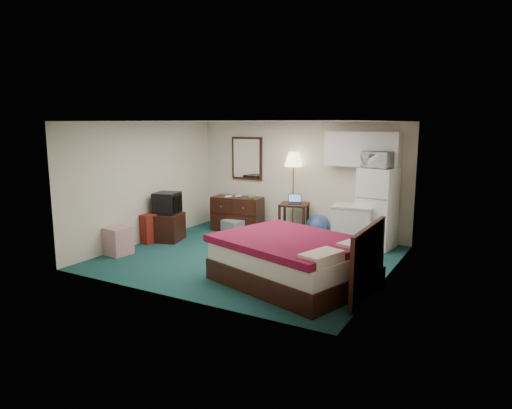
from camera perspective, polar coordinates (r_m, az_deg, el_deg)
The scene contains 25 objects.
floor at distance 8.56m, azimuth -0.84°, elevation -6.62°, with size 5.00×4.50×0.01m, color #184540.
ceiling at distance 8.20m, azimuth -0.88°, elevation 10.35°, with size 5.00×4.50×0.01m, color beige.
walls at distance 8.29m, azimuth -0.86°, elevation 1.68°, with size 5.01×4.51×2.50m.
mirror at distance 10.83m, azimuth -1.13°, elevation 5.80°, with size 0.80×0.06×1.00m, color white, non-canonical shape.
upper_cabinets at distance 9.56m, azimuth 13.13°, elevation 6.76°, with size 1.50×0.35×0.70m, color white, non-canonical shape.
headboard at distance 6.73m, azimuth 13.86°, elevation -6.73°, with size 0.06×1.56×1.00m, color black, non-canonical shape.
dresser at distance 10.61m, azimuth -2.34°, elevation -1.15°, with size 1.15×0.52×0.79m, color black, non-canonical shape.
floor_lamp at distance 10.17m, azimuth 4.65°, elevation 1.36°, with size 0.40×0.40×1.84m, color gold, non-canonical shape.
desk at distance 10.02m, azimuth 4.74°, elevation -1.97°, with size 0.59×0.59×0.74m, color black, non-canonical shape.
exercise_ball at distance 9.96m, azimuth 7.75°, elevation -2.75°, with size 0.53×0.53×0.53m, color #324B84.
kitchen_counter at distance 9.36m, azimuth 12.02°, elevation -2.77°, with size 0.76×0.58×0.83m, color white, non-canonical shape.
fridge at distance 9.40m, azimuth 14.93°, elevation -0.43°, with size 0.66×0.66×1.60m, color white, non-canonical shape.
bed at distance 7.17m, azimuth 4.66°, elevation -7.05°, with size 2.21×1.73×0.71m, color maroon, non-canonical shape.
tv_stand at distance 9.89m, azimuth -10.99°, elevation -2.79°, with size 0.58×0.63×0.58m, color black, non-canonical shape.
suitcase at distance 9.78m, azimuth -13.09°, elevation -2.93°, with size 0.23×0.37×0.61m, color maroon, non-canonical shape.
retail_box at distance 9.07m, azimuth -16.88°, elevation -4.37°, with size 0.42×0.42×0.53m, color silver, non-canonical shape.
file_bin at distance 10.31m, azimuth -2.94°, elevation -2.84°, with size 0.45×0.33×0.31m, color gray, non-canonical shape.
cardboard_box_a at distance 9.85m, azimuth 4.34°, elevation -3.70°, with size 0.28×0.24×0.24m, color #9B7960, non-canonical shape.
cardboard_box_b at distance 9.36m, azimuth 6.55°, elevation -4.31°, with size 0.24×0.29×0.29m, color #9B7960, non-canonical shape.
laptop at distance 9.91m, azimuth 4.89°, elevation 0.66°, with size 0.29×0.23×0.20m, color black, non-canonical shape.
crt_tv at distance 9.83m, azimuth -11.05°, elevation 0.19°, with size 0.49×0.53×0.45m, color black, non-canonical shape.
microwave at distance 9.28m, azimuth 15.04°, elevation 5.67°, with size 0.58×0.32×0.40m, color white.
book_a at distance 10.59m, azimuth -3.84°, elevation 1.55°, with size 0.16×0.02×0.21m, color #9B7960.
book_b at distance 10.63m, azimuth -2.59°, elevation 1.58°, with size 0.15×0.02×0.21m, color #9B7960.
mug at distance 10.26m, azimuth -0.59°, elevation 1.06°, with size 0.13×0.10×0.13m, color #5A9C45.
Camera 1 is at (4.13, -7.09, 2.47)m, focal length 32.00 mm.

